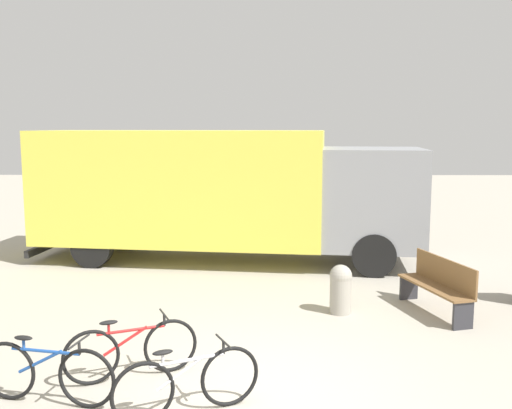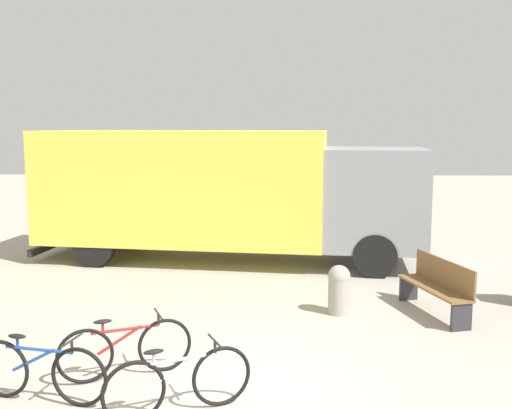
% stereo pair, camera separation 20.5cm
% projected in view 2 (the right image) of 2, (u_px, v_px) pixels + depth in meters
% --- Properties ---
extents(ground_plane, '(60.00, 60.00, 0.00)m').
position_uv_depth(ground_plane, '(247.00, 394.00, 6.57)').
color(ground_plane, '#A8A091').
extents(delivery_truck, '(8.89, 3.30, 2.97)m').
position_uv_depth(delivery_truck, '(223.00, 189.00, 12.94)').
color(delivery_truck, '#EAE04C').
rests_on(delivery_truck, ground).
extents(park_bench, '(0.84, 1.73, 0.91)m').
position_uv_depth(park_bench, '(438.00, 285.00, 9.32)').
color(park_bench, brown).
rests_on(park_bench, ground).
extents(bicycle_near, '(1.62, 0.49, 0.77)m').
position_uv_depth(bicycle_near, '(40.00, 371.00, 6.34)').
color(bicycle_near, black).
rests_on(bicycle_near, ground).
extents(bicycle_middle, '(1.53, 0.71, 0.77)m').
position_uv_depth(bicycle_middle, '(126.00, 349.00, 6.98)').
color(bicycle_middle, black).
rests_on(bicycle_middle, ground).
extents(bicycle_far, '(1.51, 0.74, 0.77)m').
position_uv_depth(bicycle_far, '(179.00, 382.00, 6.07)').
color(bicycle_far, black).
rests_on(bicycle_far, ground).
extents(bollard_near_bench, '(0.37, 0.37, 0.82)m').
position_uv_depth(bollard_near_bench, '(339.00, 288.00, 9.35)').
color(bollard_near_bench, '#9E998C').
rests_on(bollard_near_bench, ground).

